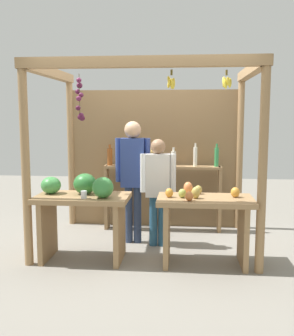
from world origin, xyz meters
TOP-DOWN VIEW (x-y plane):
  - ground_plane at (0.00, 0.00)m, footprint 12.00×12.00m
  - market_stall at (-0.00, 0.42)m, footprint 2.80×1.96m
  - fruit_counter_left at (-0.74, -0.69)m, footprint 1.15×0.64m
  - fruit_counter_right at (0.73, -0.69)m, footprint 1.12×0.65m
  - bottle_shelf_unit at (0.14, 0.69)m, footprint 1.79×0.22m
  - vendor_man at (-0.22, 0.03)m, footprint 0.48×0.23m
  - vendor_woman at (0.14, -0.07)m, footprint 0.48×0.20m

SIDE VIEW (x-z plane):
  - ground_plane at x=0.00m, z-range 0.00..0.00m
  - fruit_counter_right at x=0.73m, z-range 0.11..1.05m
  - fruit_counter_left at x=-0.74m, z-range 0.15..1.21m
  - bottle_shelf_unit at x=0.14m, z-range 0.12..1.47m
  - vendor_woman at x=0.14m, z-range 0.13..1.58m
  - vendor_man at x=-0.22m, z-range 0.18..1.86m
  - market_stall at x=0.00m, z-range 0.20..2.60m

